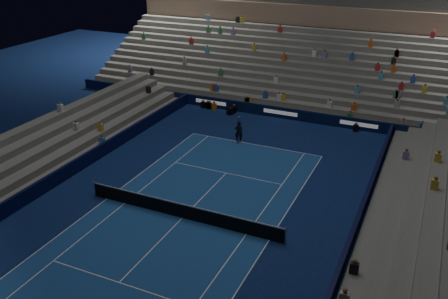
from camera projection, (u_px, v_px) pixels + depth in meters
ground at (183, 218)px, 29.02m from camera, size 90.00×90.00×0.00m
court_surface at (183, 218)px, 29.02m from camera, size 10.97×23.77×0.01m
sponsor_barrier_far at (281, 113)px, 44.15m from camera, size 44.00×0.25×1.00m
sponsor_barrier_east at (347, 252)px, 25.17m from camera, size 0.25×37.00×1.00m
sponsor_barrier_west at (55, 179)px, 32.46m from camera, size 0.25×37.00×1.00m
grandstand_main at (311, 58)px, 50.75m from camera, size 44.00×15.20×11.20m
grandstand_east at (419, 262)px, 23.69m from camera, size 5.00×37.00×2.50m
grandstand_west at (15, 164)px, 33.59m from camera, size 5.00×37.00×2.50m
tennis_net at (182, 211)px, 28.81m from camera, size 12.90×0.10×1.10m
tennis_player at (239, 132)px, 38.87m from camera, size 0.77×0.63×1.82m
broadcast_camera at (230, 111)px, 45.06m from camera, size 0.66×1.02×0.64m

